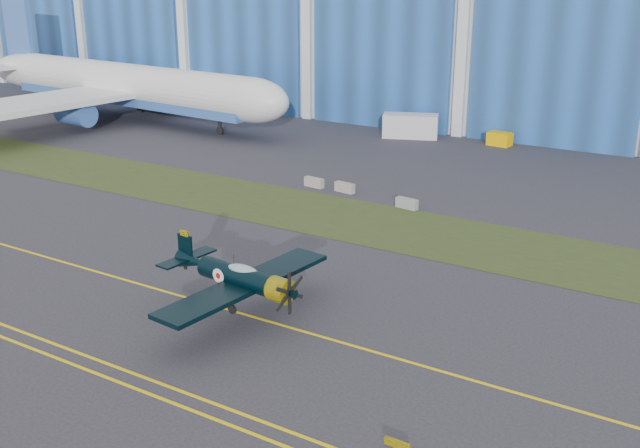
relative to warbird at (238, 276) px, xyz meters
The scene contains 14 objects.
ground 10.50m from the warbird, 146.75° to the left, with size 260.00×260.00×0.00m, color #35333C.
grass_median 21.49m from the warbird, 113.45° to the left, with size 260.00×10.00×0.02m, color #475128.
hangar 78.77m from the warbird, 96.26° to the left, with size 220.00×45.70×30.00m.
taxiway_centreline 8.91m from the warbird, behind, with size 200.00×0.20×0.02m, color yellow.
edge_line_near 12.61m from the warbird, 133.52° to the right, with size 80.00×0.20×0.02m, color yellow.
edge_line_far 11.92m from the warbird, 136.91° to the right, with size 80.00×0.20×0.02m, color yellow.
guard_board_right 15.18m from the warbird, 25.47° to the right, with size 1.20×0.15×0.35m, color yellow.
warbird is the anchor object (origin of this frame).
jetliner 66.13m from the warbird, 140.84° to the left, with size 65.77×57.26×21.45m.
shipping_container 52.64m from the warbird, 104.42° to the left, with size 6.61×2.65×2.87m, color silver.
tug 52.58m from the warbird, 92.54° to the left, with size 2.65×1.66×1.55m, color #FFB700.
barrier_a 28.56m from the warbird, 113.40° to the left, with size 2.00×0.60×0.90m, color #9F8F8C.
barrier_b 27.44m from the warbird, 106.98° to the left, with size 2.00×0.60×0.90m, color #9D9189.
barrier_c 24.78m from the warbird, 92.16° to the left, with size 2.00×0.60×0.90m, color gray.
Camera 1 is at (33.64, -37.01, 19.52)m, focal length 42.00 mm.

